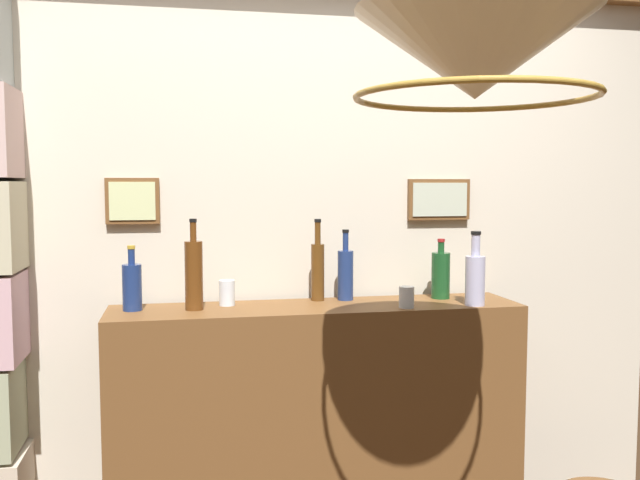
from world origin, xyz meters
TOP-DOWN VIEW (x-y plane):
  - panelled_rear_partition at (0.00, 1.10)m, footprint 3.06×0.15m
  - bar_shelf_unit at (0.00, 0.85)m, footprint 1.53×0.34m
  - liquor_bottle_brandy at (0.51, 0.92)m, footprint 0.07×0.07m
  - liquor_bottle_gin at (0.02, 0.96)m, footprint 0.05×0.05m
  - liquor_bottle_mezcal at (-0.45, 0.86)m, footprint 0.06×0.06m
  - liquor_bottle_sherry at (0.13, 0.95)m, footprint 0.06×0.06m
  - liquor_bottle_vermouth at (-0.67, 0.89)m, footprint 0.07×0.07m
  - liquor_bottle_rum at (0.58, 0.74)m, footprint 0.07×0.07m
  - glass_tumbler_rocks at (-0.33, 0.92)m, footprint 0.06×0.06m
  - glass_tumbler_highball at (0.31, 0.74)m, footprint 0.06×0.06m
  - pendant_lamp at (0.23, -0.01)m, footprint 0.61×0.61m

SIDE VIEW (x-z plane):
  - bar_shelf_unit at x=0.00m, z-range 0.00..1.15m
  - glass_tumbler_highball at x=0.31m, z-range 1.15..1.23m
  - glass_tumbler_rocks at x=-0.33m, z-range 1.15..1.24m
  - liquor_bottle_vermouth at x=-0.67m, z-range 1.12..1.35m
  - liquor_bottle_brandy at x=0.51m, z-range 1.13..1.36m
  - liquor_bottle_sherry at x=0.13m, z-range 1.11..1.39m
  - liquor_bottle_rum at x=0.58m, z-range 1.11..1.39m
  - liquor_bottle_gin at x=0.02m, z-range 1.11..1.43m
  - liquor_bottle_mezcal at x=-0.45m, z-range 1.11..1.44m
  - panelled_rear_partition at x=0.00m, z-range 0.07..2.71m
  - pendant_lamp at x=0.23m, z-range 1.66..2.17m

